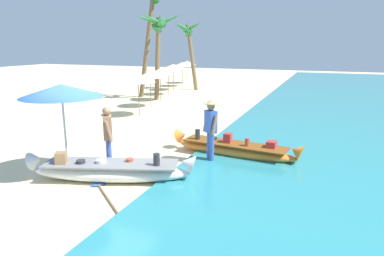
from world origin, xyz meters
The scene contains 17 objects.
ground_plane centered at (0.00, 0.00, 0.00)m, with size 80.00×80.00×0.00m, color beige.
boat_white_foreground centered at (0.62, -0.29, 0.27)m, with size 4.17×1.98×0.78m.
boat_orange_midground centered at (2.99, 2.68, 0.25)m, with size 4.10×1.21×0.74m.
person_vendor_hatted centered at (2.49, 1.88, 1.08)m, with size 0.55×0.52×1.86m.
person_tourist_customer centered at (0.20, 0.27, 0.99)m, with size 0.48×0.57×1.75m.
patio_umbrella_large centered at (-0.57, -0.44, 2.20)m, with size 2.00×2.00×2.38m.
parasol_row_0 centered at (-2.76, 7.03, 1.75)m, with size 1.60×1.60×1.91m.
parasol_row_1 centered at (-3.39, 9.37, 1.75)m, with size 1.60×1.60×1.91m.
parasol_row_2 centered at (-3.87, 11.52, 1.75)m, with size 1.60×1.60×1.91m.
parasol_row_3 centered at (-4.47, 13.89, 1.75)m, with size 1.60×1.60×1.91m.
parasol_row_4 centered at (-5.15, 16.22, 1.75)m, with size 1.60×1.60×1.91m.
parasol_row_5 centered at (-5.50, 18.69, 1.75)m, with size 1.60×1.60×1.91m.
parasol_row_6 centered at (-6.01, 20.93, 1.75)m, with size 1.60×1.60×1.91m.
palm_tree_tall_inland centered at (-4.25, 16.96, 3.98)m, with size 2.41×2.45×5.01m.
palm_tree_leaning_seaward centered at (-4.81, 12.49, 5.54)m, with size 2.74×2.76×6.86m.
palm_tree_mid_cluster centered at (-4.10, 11.80, 4.19)m, with size 2.84×2.80×5.13m.
paddle centered at (0.94, -1.05, 0.03)m, with size 1.52×1.35×0.05m.
Camera 1 is at (5.48, -7.17, 3.32)m, focal length 32.72 mm.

